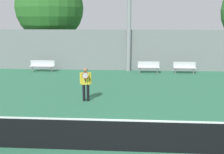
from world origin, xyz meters
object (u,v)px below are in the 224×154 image
at_px(bench_courtside_far, 149,66).
at_px(tree_green_broad, 50,8).
at_px(tennis_net, 139,136).
at_px(bench_adjacent_court, 185,66).
at_px(bench_by_gate, 42,65).
at_px(tennis_player, 86,82).

bearing_deg(bench_courtside_far, tree_green_broad, 156.02).
relative_size(tennis_net, bench_adjacent_court, 6.45).
distance_m(tennis_net, tree_green_broad, 18.15).
xyz_separation_m(tennis_net, bench_adjacent_court, (3.86, 12.16, 0.02)).
height_order(bench_adjacent_court, bench_by_gate, same).
relative_size(tennis_net, bench_by_gate, 5.63).
height_order(tennis_net, bench_by_gate, tennis_net).
height_order(tennis_net, bench_adjacent_court, tennis_net).
bearing_deg(tennis_player, bench_adjacent_court, 42.90).
xyz_separation_m(tennis_net, tennis_player, (-2.48, 5.04, 0.44)).
distance_m(tennis_player, tree_green_broad, 12.65).
distance_m(tennis_player, bench_by_gate, 8.49).
xyz_separation_m(tennis_player, bench_adjacent_court, (6.34, 7.12, -0.42)).
distance_m(tennis_net, bench_adjacent_court, 12.76).
relative_size(tennis_player, bench_by_gate, 0.90).
bearing_deg(bench_by_gate, tennis_net, -59.80).
bearing_deg(tree_green_broad, bench_by_gate, -85.19).
bearing_deg(tennis_net, tennis_player, 116.19).
xyz_separation_m(tennis_player, tree_green_broad, (-4.92, 10.93, 4.02)).
xyz_separation_m(bench_courtside_far, tree_green_broad, (-8.56, 3.81, 4.44)).
distance_m(tennis_net, bench_by_gate, 14.07).
relative_size(bench_by_gate, tree_green_broad, 0.24).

